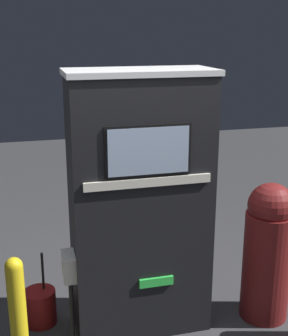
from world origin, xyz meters
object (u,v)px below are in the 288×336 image
trash_bin (268,250)px  squeegee_bucket (40,307)px  safety_bollard (18,314)px  gas_pump (140,206)px

trash_bin → squeegee_bucket: trash_bin is taller
safety_bollard → gas_pump: bearing=19.7°
gas_pump → squeegee_bucket: 1.17m
safety_bollard → squeegee_bucket: 0.63m
gas_pump → trash_bin: bearing=-8.3°
safety_bollard → squeegee_bucket: size_ratio=1.37×
gas_pump → safety_bollard: size_ratio=2.33×
squeegee_bucket → gas_pump: bearing=-14.9°
gas_pump → squeegee_bucket: bearing=165.1°
trash_bin → safety_bollard: bearing=-174.6°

